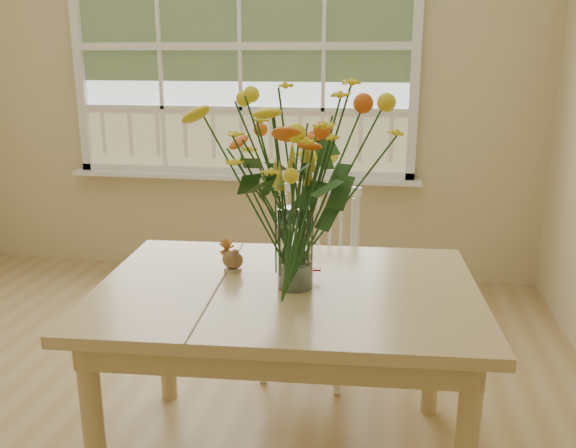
# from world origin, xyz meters

# --- Properties ---
(wall_back) EXTENTS (4.00, 0.02, 2.70)m
(wall_back) POSITION_xyz_m (0.00, 2.25, 1.35)
(wall_back) COLOR #D7C28A
(wall_back) RESTS_ON floor
(window) EXTENTS (2.42, 0.12, 1.74)m
(window) POSITION_xyz_m (0.00, 2.21, 1.53)
(window) COLOR silver
(window) RESTS_ON wall_back
(dining_table) EXTENTS (1.39, 1.03, 0.72)m
(dining_table) POSITION_xyz_m (0.65, 0.18, 0.62)
(dining_table) COLOR tan
(dining_table) RESTS_ON floor
(windsor_chair) EXTENTS (0.46, 0.44, 0.88)m
(windsor_chair) POSITION_xyz_m (0.65, 0.93, 0.50)
(windsor_chair) COLOR white
(windsor_chair) RESTS_ON floor
(flower_vase) EXTENTS (0.58, 0.58, 0.69)m
(flower_vase) POSITION_xyz_m (0.68, 0.17, 1.13)
(flower_vase) COLOR white
(flower_vase) RESTS_ON dining_table
(pumpkin) EXTENTS (0.10, 0.10, 0.08)m
(pumpkin) POSITION_xyz_m (0.69, 0.21, 0.75)
(pumpkin) COLOR #C75C17
(pumpkin) RESTS_ON dining_table
(turkey_figurine) EXTENTS (0.10, 0.09, 0.11)m
(turkey_figurine) POSITION_xyz_m (0.42, 0.29, 0.76)
(turkey_figurine) COLOR #CCB78C
(turkey_figurine) RESTS_ON dining_table
(dark_gourd) EXTENTS (0.13, 0.11, 0.07)m
(dark_gourd) POSITION_xyz_m (0.67, 0.24, 0.75)
(dark_gourd) COLOR #38160F
(dark_gourd) RESTS_ON dining_table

